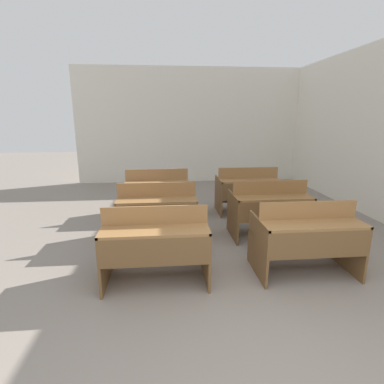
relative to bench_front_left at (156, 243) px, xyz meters
name	(u,v)px	position (x,y,z in m)	size (l,w,h in m)	color
wall_back	(190,126)	(0.85, 5.37, 1.09)	(6.18, 0.06, 3.10)	white
wall_right_with_window	(384,131)	(3.91, 1.87, 1.09)	(0.06, 7.05, 3.10)	white
bench_front_left	(156,243)	(0.00, 0.00, 0.00)	(1.14, 0.70, 0.88)	brown
bench_front_right	(306,236)	(1.73, 0.02, 0.00)	(1.14, 0.70, 0.88)	brown
bench_second_left	(157,210)	(0.00, 1.17, 0.00)	(1.14, 0.70, 0.88)	brown
bench_second_right	(269,208)	(1.69, 1.16, 0.00)	(1.14, 0.70, 0.88)	brown
bench_third_left	(157,191)	(-0.03, 2.34, 0.00)	(1.14, 0.70, 0.88)	brown
bench_third_right	(248,189)	(1.69, 2.35, 0.00)	(1.14, 0.70, 0.88)	brown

